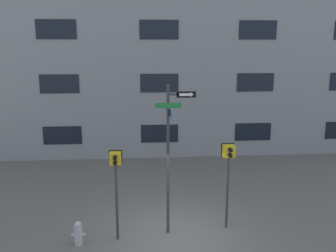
{
  "coord_description": "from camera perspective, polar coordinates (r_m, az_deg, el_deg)",
  "views": [
    {
      "loc": [
        -1.07,
        -10.24,
        5.57
      ],
      "look_at": [
        -0.21,
        0.22,
        3.32
      ],
      "focal_mm": 40.0,
      "sensor_mm": 36.0,
      "label": 1
    }
  ],
  "objects": [
    {
      "name": "building_facade",
      "position": [
        18.64,
        -1.42,
        14.44
      ],
      "size": [
        24.0,
        0.64,
        12.68
      ],
      "color": "gray",
      "rests_on": "ground_plane"
    },
    {
      "name": "street_sign_pole",
      "position": [
        10.89,
        0.33,
        -3.46
      ],
      "size": [
        1.17,
        0.74,
        4.51
      ],
      "color": "#2D2D33",
      "rests_on": "ground_plane"
    },
    {
      "name": "pedestrian_signal_left",
      "position": [
        10.77,
        -7.96,
        -6.93
      ],
      "size": [
        0.38,
        0.4,
        2.68
      ],
      "color": "#2D2D33",
      "rests_on": "ground_plane"
    },
    {
      "name": "fire_hydrant",
      "position": [
        11.37,
        -13.5,
        -15.63
      ],
      "size": [
        0.4,
        0.24,
        0.71
      ],
      "color": "#A5A5A8",
      "rests_on": "ground_plane"
    },
    {
      "name": "pedestrian_signal_right",
      "position": [
        11.51,
        9.18,
        -5.51
      ],
      "size": [
        0.41,
        0.4,
        2.69
      ],
      "color": "#2D2D33",
      "rests_on": "ground_plane"
    },
    {
      "name": "ground_plane",
      "position": [
        11.7,
        1.18,
        -16.34
      ],
      "size": [
        60.0,
        60.0,
        0.0
      ],
      "primitive_type": "plane",
      "color": "#595651"
    }
  ]
}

